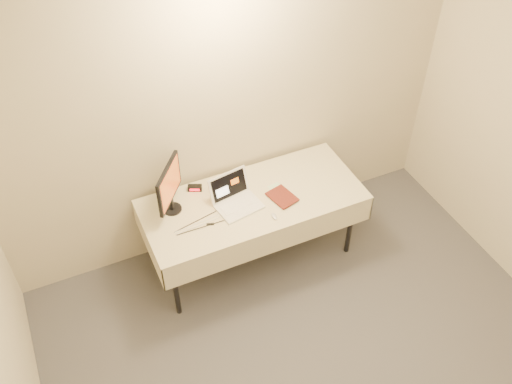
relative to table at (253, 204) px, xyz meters
name	(u,v)px	position (x,y,z in m)	size (l,w,h in m)	color
back_wall	(230,110)	(0.00, 0.45, 0.67)	(4.00, 0.10, 2.70)	beige
table	(253,204)	(0.00, 0.00, 0.00)	(1.86, 0.81, 0.74)	black
laptop	(235,198)	(-0.15, 0.02, 0.12)	(0.40, 0.38, 0.24)	white
monitor	(169,186)	(-0.65, 0.16, 0.33)	(0.29, 0.37, 0.45)	black
book	(274,192)	(0.14, -0.12, 0.18)	(0.18, 0.02, 0.24)	maroon
alarm_clock	(195,188)	(-0.40, 0.30, 0.09)	(0.13, 0.09, 0.05)	black
clicker	(274,216)	(0.07, -0.26, 0.07)	(0.04, 0.08, 0.02)	silver
paper_form	(281,193)	(0.25, -0.04, 0.06)	(0.11, 0.27, 0.00)	#C2E7B7
usb_dongle	(210,224)	(-0.43, -0.13, 0.07)	(0.06, 0.02, 0.01)	black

